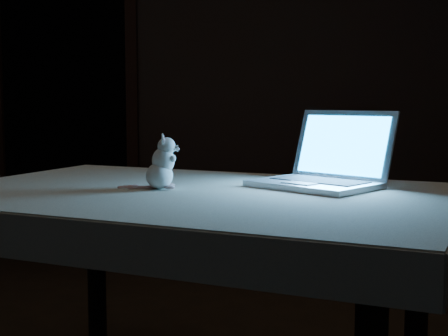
# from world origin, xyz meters

# --- Properties ---
(back_wall) EXTENTS (4.50, 0.04, 2.60)m
(back_wall) POSITION_xyz_m (0.00, 2.50, 1.30)
(back_wall) COLOR black
(back_wall) RESTS_ON ground
(doorway) EXTENTS (1.06, 0.36, 2.13)m
(doorway) POSITION_xyz_m (-1.10, 2.50, 1.06)
(doorway) COLOR black
(doorway) RESTS_ON back_wall
(table) EXTENTS (1.65, 1.36, 0.76)m
(table) POSITION_xyz_m (0.12, -0.18, 0.38)
(table) COLOR black
(table) RESTS_ON floor
(tablecloth) EXTENTS (1.85, 1.70, 0.11)m
(tablecloth) POSITION_xyz_m (0.20, -0.14, 0.72)
(tablecloth) COLOR beige
(tablecloth) RESTS_ON table
(laptop) EXTENTS (0.48, 0.47, 0.24)m
(laptop) POSITION_xyz_m (0.48, -0.08, 0.89)
(laptop) COLOR silver
(laptop) RESTS_ON tablecloth
(plush_mouse) EXTENTS (0.17, 0.17, 0.17)m
(plush_mouse) POSITION_xyz_m (0.01, -0.15, 0.85)
(plush_mouse) COLOR silver
(plush_mouse) RESTS_ON tablecloth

